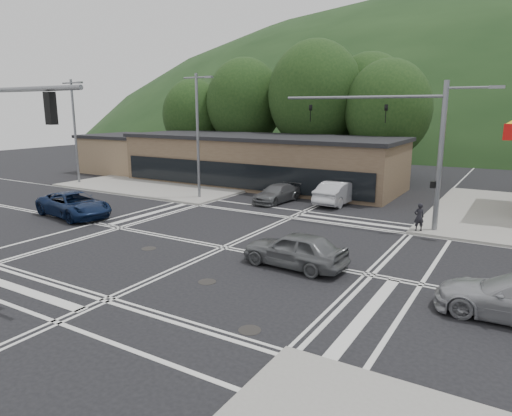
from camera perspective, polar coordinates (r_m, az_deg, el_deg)
The scene contains 19 objects.
ground at distance 22.21m, azimuth -4.04°, elevation -4.95°, with size 120.00×120.00×0.00m, color black.
sidewalk_nw at distance 42.76m, azimuth -9.02°, elevation 3.46°, with size 16.00×16.00×0.15m, color gray.
commercial_row at distance 40.10m, azimuth 0.49°, elevation 5.80°, with size 24.00×8.00×4.00m, color brown.
commercial_nw at distance 50.13m, azimuth -15.57°, elevation 6.45°, with size 8.00×7.00×3.60m, color #846B4F.
hill_north at distance 108.22m, azimuth 24.70°, elevation 7.79°, with size 252.00×126.00×140.00m, color #1B3417.
tree_n_a at distance 48.94m, azimuth -1.44°, elevation 13.02°, with size 8.00×8.00×11.75m.
tree_n_b at distance 45.18m, azimuth 7.41°, elevation 13.80°, with size 9.00×9.00×12.98m.
tree_n_c at distance 42.82m, azimuth 16.15°, elevation 11.77°, with size 7.60×7.60×10.87m.
tree_n_d at distance 51.62m, azimuth -7.79°, elevation 11.44°, with size 6.80×6.80×9.76m.
tree_n_e at distance 47.50m, azimuth 13.92°, elevation 12.69°, with size 8.40×8.40×11.98m.
streetlight_nw at distance 33.50m, azimuth -7.23°, elevation 9.63°, with size 2.50×0.25×9.00m.
streetlight_w at distance 43.16m, azimuth -21.68°, elevation 9.47°, with size 2.50×0.25×9.00m.
signal_mast_ne at distance 26.11m, azimuth 19.49°, elevation 8.32°, with size 11.65×0.30×8.00m.
car_blue_west at distance 30.35m, azimuth -21.80°, elevation 0.40°, with size 2.55×5.53×1.54m, color #0E1C3D.
car_grey_center at distance 19.40m, azimuth 4.86°, elevation -5.17°, with size 1.81×4.51×1.54m, color slate.
car_queue_a at distance 32.53m, azimuth 10.31°, elevation 1.94°, with size 1.73×4.95×1.63m, color #B6B8BE.
car_queue_b at distance 36.53m, azimuth 12.71°, elevation 2.86°, with size 1.76×4.38×1.49m, color silver.
car_northbound at distance 32.62m, azimuth 2.62°, elevation 1.83°, with size 1.78×4.38×1.27m, color #555759.
pedestrian at distance 25.90m, azimuth 19.71°, elevation -1.06°, with size 0.55×0.36×1.52m, color black.
Camera 1 is at (12.23, -17.32, 6.61)m, focal length 32.00 mm.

